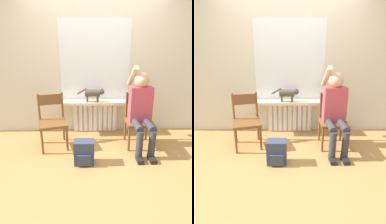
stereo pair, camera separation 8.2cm
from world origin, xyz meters
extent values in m
plane|color=#B27F47|center=(0.00, 0.00, 0.00)|extent=(12.00, 12.00, 0.00)
cube|color=beige|center=(0.00, 1.23, 1.35)|extent=(7.00, 0.06, 2.70)
cube|color=white|center=(0.00, 1.16, 0.29)|extent=(0.84, 0.05, 0.59)
cube|color=white|center=(-0.37, 1.12, 0.29)|extent=(0.06, 0.03, 0.57)
cube|color=white|center=(-0.28, 1.12, 0.29)|extent=(0.06, 0.03, 0.57)
cube|color=white|center=(-0.19, 1.12, 0.29)|extent=(0.06, 0.03, 0.57)
cube|color=white|center=(-0.09, 1.12, 0.29)|extent=(0.06, 0.03, 0.57)
cube|color=white|center=(0.00, 1.12, 0.29)|extent=(0.06, 0.03, 0.57)
cube|color=white|center=(0.09, 1.12, 0.29)|extent=(0.06, 0.03, 0.57)
cube|color=white|center=(0.19, 1.12, 0.29)|extent=(0.06, 0.03, 0.57)
cube|color=white|center=(0.28, 1.12, 0.29)|extent=(0.06, 0.03, 0.57)
cube|color=white|center=(0.37, 1.12, 0.29)|extent=(0.06, 0.03, 0.57)
cube|color=beige|center=(0.00, 1.05, 0.61)|extent=(1.31, 0.30, 0.05)
cube|color=white|center=(0.00, 1.20, 1.33)|extent=(1.25, 0.01, 1.38)
cube|color=brown|center=(-0.69, 0.54, 0.41)|extent=(0.53, 0.53, 0.04)
cylinder|color=brown|center=(-0.83, 0.31, 0.20)|extent=(0.04, 0.04, 0.39)
cylinder|color=brown|center=(-0.46, 0.41, 0.20)|extent=(0.04, 0.04, 0.39)
cylinder|color=brown|center=(-0.93, 0.67, 0.20)|extent=(0.04, 0.04, 0.39)
cylinder|color=brown|center=(-0.56, 0.77, 0.20)|extent=(0.04, 0.04, 0.39)
cylinder|color=brown|center=(-0.93, 0.67, 0.65)|extent=(0.04, 0.04, 0.43)
cylinder|color=brown|center=(-0.56, 0.77, 0.65)|extent=(0.04, 0.04, 0.43)
cube|color=brown|center=(-0.74, 0.72, 0.76)|extent=(0.38, 0.13, 0.17)
cube|color=brown|center=(0.69, 0.54, 0.41)|extent=(0.44, 0.44, 0.04)
cylinder|color=brown|center=(0.50, 0.35, 0.20)|extent=(0.04, 0.04, 0.39)
cylinder|color=brown|center=(0.88, 0.35, 0.20)|extent=(0.04, 0.04, 0.39)
cylinder|color=brown|center=(0.51, 0.73, 0.20)|extent=(0.04, 0.04, 0.39)
cylinder|color=brown|center=(0.89, 0.72, 0.20)|extent=(0.04, 0.04, 0.39)
cylinder|color=brown|center=(0.51, 0.73, 0.65)|extent=(0.04, 0.04, 0.43)
cylinder|color=brown|center=(0.89, 0.72, 0.65)|extent=(0.04, 0.04, 0.43)
cube|color=brown|center=(0.70, 0.73, 0.76)|extent=(0.39, 0.03, 0.17)
cylinder|color=#333338|center=(0.60, 0.34, 0.45)|extent=(0.11, 0.44, 0.11)
cylinder|color=#333338|center=(0.78, 0.34, 0.45)|extent=(0.11, 0.44, 0.11)
cylinder|color=#333338|center=(0.60, 0.12, 0.22)|extent=(0.10, 0.10, 0.43)
cylinder|color=#333338|center=(0.78, 0.12, 0.22)|extent=(0.10, 0.10, 0.43)
cube|color=black|center=(0.60, 0.06, 0.03)|extent=(0.09, 0.20, 0.06)
cube|color=black|center=(0.78, 0.06, 0.03)|extent=(0.09, 0.20, 0.06)
cube|color=#B74251|center=(0.69, 0.56, 0.71)|extent=(0.34, 0.20, 0.55)
sphere|color=tan|center=(0.69, 0.56, 1.09)|extent=(0.22, 0.22, 0.22)
cylinder|color=tan|center=(0.57, 0.70, 1.12)|extent=(0.08, 0.50, 0.38)
cylinder|color=#B74251|center=(0.85, 0.52, 0.68)|extent=(0.08, 0.08, 0.44)
cylinder|color=#4C4238|center=(-0.05, 0.99, 0.80)|extent=(0.26, 0.13, 0.13)
sphere|color=#4C4238|center=(0.11, 0.99, 0.82)|extent=(0.10, 0.10, 0.10)
cone|color=#4C4238|center=(0.11, 0.97, 0.86)|extent=(0.03, 0.03, 0.03)
cone|color=#4C4238|center=(0.11, 1.02, 0.86)|extent=(0.03, 0.03, 0.03)
cylinder|color=#4C4238|center=(0.04, 0.96, 0.69)|extent=(0.04, 0.04, 0.09)
cylinder|color=#4C4238|center=(0.04, 1.02, 0.69)|extent=(0.04, 0.04, 0.09)
cylinder|color=#4C4238|center=(-0.15, 0.96, 0.69)|extent=(0.04, 0.04, 0.09)
cylinder|color=#4C4238|center=(-0.15, 1.02, 0.69)|extent=(0.04, 0.04, 0.09)
cylinder|color=#4C4238|center=(-0.24, 0.99, 0.83)|extent=(0.18, 0.03, 0.12)
cube|color=#333D56|center=(-0.19, 0.05, 0.17)|extent=(0.28, 0.18, 0.35)
cube|color=#333D56|center=(-0.19, -0.06, 0.10)|extent=(0.19, 0.03, 0.16)
camera|label=1|loc=(-0.10, -2.24, 1.53)|focal=30.00mm
camera|label=2|loc=(-0.02, -2.24, 1.53)|focal=30.00mm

